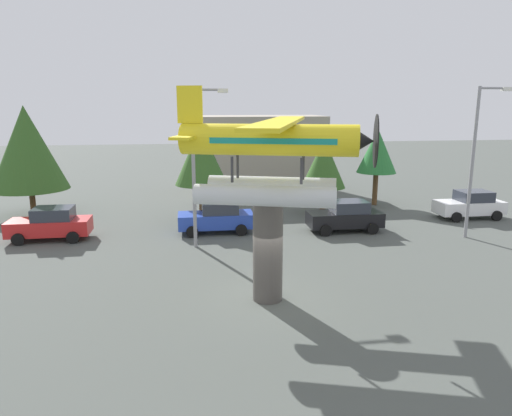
{
  "coord_description": "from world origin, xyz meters",
  "views": [
    {
      "loc": [
        -2.83,
        -16.37,
        7.21
      ],
      "look_at": [
        0.0,
        3.0,
        2.84
      ],
      "focal_mm": 33.23,
      "sensor_mm": 36.0,
      "label": 1
    }
  ],
  "objects_px": {
    "floatplane_monument": "(272,154)",
    "car_mid_blue": "(217,217)",
    "streetlight_secondary": "(477,152)",
    "tree_east": "(201,156)",
    "car_far_black": "(346,216)",
    "car_distant_white": "(470,205)",
    "tree_far_east": "(377,151)",
    "storefront_building": "(258,154)",
    "display_pedestal": "(268,251)",
    "tree_center_back": "(324,163)",
    "streetlight_primary": "(197,157)",
    "tree_west": "(27,148)",
    "car_near_red": "(51,224)"
  },
  "relations": [
    {
      "from": "floatplane_monument",
      "to": "car_mid_blue",
      "type": "distance_m",
      "value": 10.81
    },
    {
      "from": "streetlight_secondary",
      "to": "tree_east",
      "type": "xyz_separation_m",
      "value": [
        -14.34,
        5.62,
        -0.58
      ]
    },
    {
      "from": "car_far_black",
      "to": "car_distant_white",
      "type": "xyz_separation_m",
      "value": [
        8.84,
        1.84,
        0.0
      ]
    },
    {
      "from": "tree_far_east",
      "to": "car_far_black",
      "type": "bearing_deg",
      "value": -123.86
    },
    {
      "from": "floatplane_monument",
      "to": "storefront_building",
      "type": "height_order",
      "value": "floatplane_monument"
    },
    {
      "from": "storefront_building",
      "to": "display_pedestal",
      "type": "bearing_deg",
      "value": -97.68
    },
    {
      "from": "tree_center_back",
      "to": "tree_far_east",
      "type": "distance_m",
      "value": 5.17
    },
    {
      "from": "storefront_building",
      "to": "tree_east",
      "type": "bearing_deg",
      "value": -117.21
    },
    {
      "from": "tree_center_back",
      "to": "car_far_black",
      "type": "bearing_deg",
      "value": -88.02
    },
    {
      "from": "streetlight_primary",
      "to": "tree_east",
      "type": "height_order",
      "value": "streetlight_primary"
    },
    {
      "from": "storefront_building",
      "to": "tree_far_east",
      "type": "bearing_deg",
      "value": -41.03
    },
    {
      "from": "floatplane_monument",
      "to": "tree_west",
      "type": "xyz_separation_m",
      "value": [
        -12.98,
        15.55,
        -1.07
      ]
    },
    {
      "from": "car_distant_white",
      "to": "tree_west",
      "type": "distance_m",
      "value": 28.36
    },
    {
      "from": "car_mid_blue",
      "to": "streetlight_primary",
      "type": "distance_m",
      "value": 4.64
    },
    {
      "from": "streetlight_secondary",
      "to": "tree_center_back",
      "type": "height_order",
      "value": "streetlight_secondary"
    },
    {
      "from": "streetlight_primary",
      "to": "tree_west",
      "type": "height_order",
      "value": "streetlight_primary"
    },
    {
      "from": "streetlight_secondary",
      "to": "car_distant_white",
      "type": "bearing_deg",
      "value": 57.61
    },
    {
      "from": "tree_east",
      "to": "tree_center_back",
      "type": "bearing_deg",
      "value": 5.54
    },
    {
      "from": "car_mid_blue",
      "to": "tree_east",
      "type": "height_order",
      "value": "tree_east"
    },
    {
      "from": "car_far_black",
      "to": "tree_far_east",
      "type": "distance_m",
      "value": 8.48
    },
    {
      "from": "car_far_black",
      "to": "tree_west",
      "type": "bearing_deg",
      "value": -19.33
    },
    {
      "from": "streetlight_primary",
      "to": "tree_center_back",
      "type": "height_order",
      "value": "streetlight_primary"
    },
    {
      "from": "display_pedestal",
      "to": "tree_far_east",
      "type": "distance_m",
      "value": 18.78
    },
    {
      "from": "tree_east",
      "to": "streetlight_primary",
      "type": "bearing_deg",
      "value": -93.56
    },
    {
      "from": "display_pedestal",
      "to": "streetlight_secondary",
      "type": "xyz_separation_m",
      "value": [
        12.33,
        6.71,
        2.76
      ]
    },
    {
      "from": "car_far_black",
      "to": "streetlight_primary",
      "type": "distance_m",
      "value": 9.33
    },
    {
      "from": "display_pedestal",
      "to": "car_near_red",
      "type": "relative_size",
      "value": 0.9
    },
    {
      "from": "car_near_red",
      "to": "tree_west",
      "type": "height_order",
      "value": "tree_west"
    },
    {
      "from": "car_far_black",
      "to": "storefront_building",
      "type": "xyz_separation_m",
      "value": [
        -3.07,
        13.12,
        2.2
      ]
    },
    {
      "from": "floatplane_monument",
      "to": "car_near_red",
      "type": "bearing_deg",
      "value": 154.5
    },
    {
      "from": "streetlight_secondary",
      "to": "tree_center_back",
      "type": "relative_size",
      "value": 1.61
    },
    {
      "from": "floatplane_monument",
      "to": "tree_center_back",
      "type": "xyz_separation_m",
      "value": [
        5.77,
        13.13,
        -2.07
      ]
    },
    {
      "from": "storefront_building",
      "to": "tree_center_back",
      "type": "height_order",
      "value": "storefront_building"
    },
    {
      "from": "display_pedestal",
      "to": "tree_west",
      "type": "xyz_separation_m",
      "value": [
        -12.85,
        15.51,
        2.5
      ]
    },
    {
      "from": "car_far_black",
      "to": "streetlight_secondary",
      "type": "xyz_separation_m",
      "value": [
        6.29,
        -2.18,
        3.78
      ]
    },
    {
      "from": "streetlight_primary",
      "to": "tree_far_east",
      "type": "relative_size",
      "value": 1.46
    },
    {
      "from": "streetlight_primary",
      "to": "storefront_building",
      "type": "height_order",
      "value": "streetlight_primary"
    },
    {
      "from": "floatplane_monument",
      "to": "streetlight_secondary",
      "type": "xyz_separation_m",
      "value": [
        12.21,
        6.74,
        -0.8
      ]
    },
    {
      "from": "display_pedestal",
      "to": "car_near_red",
      "type": "distance_m",
      "value": 13.93
    },
    {
      "from": "display_pedestal",
      "to": "car_distant_white",
      "type": "distance_m",
      "value": 18.37
    },
    {
      "from": "streetlight_primary",
      "to": "storefront_building",
      "type": "distance_m",
      "value": 15.9
    },
    {
      "from": "display_pedestal",
      "to": "tree_west",
      "type": "height_order",
      "value": "tree_west"
    },
    {
      "from": "car_near_red",
      "to": "car_far_black",
      "type": "distance_m",
      "value": 16.22
    },
    {
      "from": "tree_center_back",
      "to": "tree_far_east",
      "type": "height_order",
      "value": "tree_far_east"
    },
    {
      "from": "tree_east",
      "to": "tree_far_east",
      "type": "bearing_deg",
      "value": 14.16
    },
    {
      "from": "tree_east",
      "to": "car_mid_blue",
      "type": "bearing_deg",
      "value": -74.63
    },
    {
      "from": "tree_center_back",
      "to": "tree_east",
      "type": "bearing_deg",
      "value": -174.46
    },
    {
      "from": "display_pedestal",
      "to": "car_near_red",
      "type": "height_order",
      "value": "display_pedestal"
    },
    {
      "from": "streetlight_primary",
      "to": "car_near_red",
      "type": "bearing_deg",
      "value": 163.1
    },
    {
      "from": "car_mid_blue",
      "to": "tree_center_back",
      "type": "relative_size",
      "value": 0.84
    }
  ]
}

